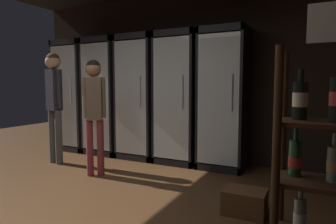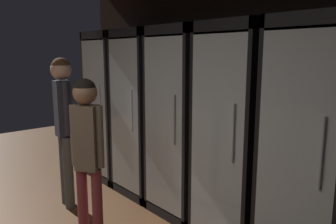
# 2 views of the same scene
# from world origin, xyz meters

# --- Properties ---
(wall_back) EXTENTS (6.00, 0.06, 2.80)m
(wall_back) POSITION_xyz_m (0.00, 3.03, 1.40)
(wall_back) COLOR black
(wall_back) RESTS_ON ground
(cooler_far_left) EXTENTS (0.67, 0.64, 2.07)m
(cooler_far_left) POSITION_xyz_m (-2.13, 2.72, 1.02)
(cooler_far_left) COLOR #2B2B30
(cooler_far_left) RESTS_ON ground
(cooler_left) EXTENTS (0.67, 0.64, 2.07)m
(cooler_left) POSITION_xyz_m (-1.40, 2.72, 1.01)
(cooler_left) COLOR black
(cooler_left) RESTS_ON ground
(cooler_center) EXTENTS (0.67, 0.64, 2.07)m
(cooler_center) POSITION_xyz_m (-0.67, 2.72, 1.02)
(cooler_center) COLOR black
(cooler_center) RESTS_ON ground
(cooler_right) EXTENTS (0.67, 0.64, 2.07)m
(cooler_right) POSITION_xyz_m (0.06, 2.72, 1.02)
(cooler_right) COLOR black
(cooler_right) RESTS_ON ground
(cooler_far_right) EXTENTS (0.67, 0.64, 2.07)m
(cooler_far_right) POSITION_xyz_m (0.79, 2.72, 1.02)
(cooler_far_right) COLOR black
(cooler_far_right) RESTS_ON ground
(shopper_near) EXTENTS (0.32, 0.23, 1.74)m
(shopper_near) POSITION_xyz_m (-1.67, 1.73, 1.10)
(shopper_near) COLOR #4C4C4C
(shopper_near) RESTS_ON ground
(shopper_far) EXTENTS (0.26, 0.23, 1.58)m
(shopper_far) POSITION_xyz_m (-0.68, 1.51, 1.01)
(shopper_far) COLOR brown
(shopper_far) RESTS_ON ground
(wine_crate_floor) EXTENTS (0.40, 0.31, 0.24)m
(wine_crate_floor) POSITION_xyz_m (1.43, 1.21, 0.12)
(wine_crate_floor) COLOR brown
(wine_crate_floor) RESTS_ON ground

